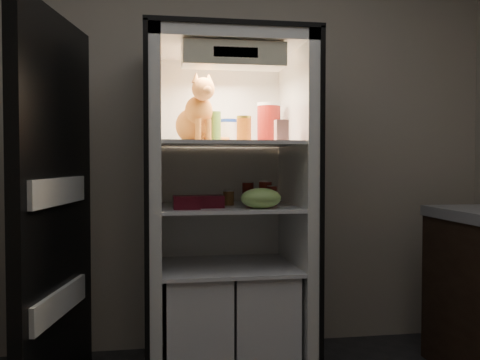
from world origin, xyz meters
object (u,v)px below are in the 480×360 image
object	(u,v)px
pepper_jar	(269,123)
refrigerator	(226,231)
soda_can_c	(271,196)
berry_box_left	(186,202)
salsa_jar	(244,129)
condiment_jar	(229,197)
soda_can_a	(248,193)
soda_can_b	(265,193)
mayo_tub	(228,131)
tabby_cat	(196,117)
berry_box_right	(211,201)
cream_carton	(281,130)
parmesan_shaker	(215,127)
grape_bag	(261,198)

from	to	relation	value
pepper_jar	refrigerator	bearing A→B (deg)	-168.42
refrigerator	pepper_jar	bearing A→B (deg)	11.58
soda_can_c	berry_box_left	size ratio (longest dim) A/B	0.83
salsa_jar	condiment_jar	distance (m)	0.39
soda_can_a	pepper_jar	bearing A→B (deg)	-7.78
soda_can_b	mayo_tub	bearing A→B (deg)	133.48
berry_box_left	tabby_cat	bearing A→B (deg)	72.69
pepper_jar	berry_box_right	xyz separation A→B (m)	(-0.36, -0.22, -0.43)
mayo_tub	soda_can_b	bearing A→B (deg)	-46.52
mayo_tub	berry_box_left	size ratio (longest dim) A/B	1.04
pepper_jar	soda_can_b	world-z (taller)	pepper_jar
berry_box_right	pepper_jar	bearing A→B (deg)	31.88
tabby_cat	berry_box_right	world-z (taller)	tabby_cat
mayo_tub	soda_can_c	distance (m)	0.47
cream_carton	refrigerator	bearing A→B (deg)	135.43
pepper_jar	condiment_jar	distance (m)	0.50
refrigerator	soda_can_b	bearing A→B (deg)	-20.00
salsa_jar	tabby_cat	bearing A→B (deg)	169.17
soda_can_c	berry_box_left	distance (m)	0.49
soda_can_b	refrigerator	bearing A→B (deg)	160.00
mayo_tub	soda_can_a	world-z (taller)	mayo_tub
cream_carton	berry_box_right	xyz separation A→B (m)	(-0.36, 0.08, -0.37)
salsa_jar	pepper_jar	distance (m)	0.21
cream_carton	condiment_jar	bearing A→B (deg)	139.13
parmesan_shaker	pepper_jar	xyz separation A→B (m)	(0.32, 0.09, 0.03)
salsa_jar	grape_bag	xyz separation A→B (m)	(0.05, -0.21, -0.37)
pepper_jar	berry_box_left	world-z (taller)	pepper_jar
parmesan_shaker	soda_can_c	size ratio (longest dim) A/B	1.51
mayo_tub	pepper_jar	xyz separation A→B (m)	(0.23, -0.06, 0.05)
berry_box_left	refrigerator	bearing A→B (deg)	44.60
tabby_cat	cream_carton	bearing A→B (deg)	-47.74
mayo_tub	refrigerator	bearing A→B (deg)	-105.10
refrigerator	mayo_tub	world-z (taller)	refrigerator
soda_can_c	berry_box_right	xyz separation A→B (m)	(-0.34, -0.07, -0.02)
condiment_jar	grape_bag	world-z (taller)	grape_bag
condiment_jar	soda_can_b	bearing A→B (deg)	-10.62
refrigerator	soda_can_b	size ratio (longest dim) A/B	14.01
condiment_jar	cream_carton	bearing A→B (deg)	-40.87
berry_box_right	berry_box_left	bearing A→B (deg)	-155.08
grape_bag	soda_can_a	bearing A→B (deg)	91.18
soda_can_a	soda_can_b	bearing A→B (deg)	-63.76
salsa_jar	berry_box_left	distance (m)	0.54
soda_can_c	condiment_jar	bearing A→B (deg)	164.36
soda_can_b	berry_box_right	xyz separation A→B (m)	(-0.31, -0.10, -0.04)
refrigerator	soda_can_a	xyz separation A→B (m)	(0.14, 0.07, 0.21)
cream_carton	soda_can_c	world-z (taller)	cream_carton
parmesan_shaker	grape_bag	world-z (taller)	parmesan_shaker
mayo_tub	condiment_jar	xyz separation A→B (m)	(-0.02, -0.15, -0.38)
tabby_cat	berry_box_right	bearing A→B (deg)	-85.89
mayo_tub	grape_bag	distance (m)	0.54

